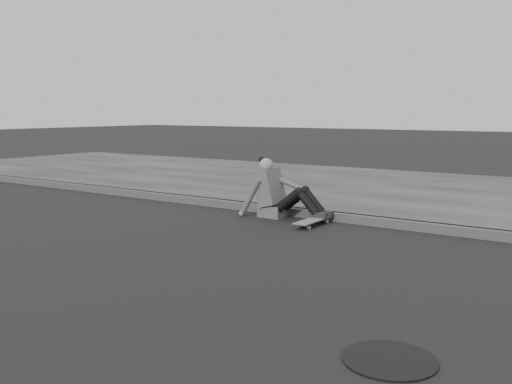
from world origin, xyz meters
TOP-DOWN VIEW (x-y plane):
  - ground at (0.00, 0.00)m, footprint 80.00×80.00m
  - curb at (0.00, 2.58)m, footprint 24.00×0.16m
  - sidewalk at (0.00, 5.60)m, footprint 24.00×6.00m
  - manhole at (2.48, -1.36)m, footprint 0.60×0.60m
  - skateboard at (0.06, 2.10)m, footprint 0.20×0.78m
  - seated_woman at (-0.67, 2.34)m, footprint 1.38×0.46m

SIDE VIEW (x-z plane):
  - ground at x=0.00m, z-range 0.00..0.00m
  - manhole at x=2.48m, z-range 0.00..0.01m
  - curb at x=0.00m, z-range 0.00..0.12m
  - sidewalk at x=0.00m, z-range 0.00..0.12m
  - skateboard at x=0.06m, z-range 0.03..0.12m
  - seated_woman at x=-0.67m, z-range -0.08..0.80m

